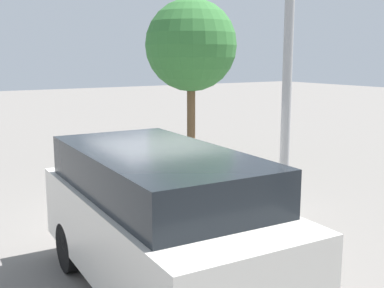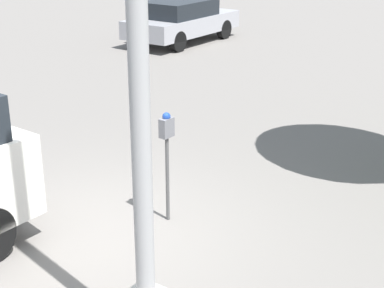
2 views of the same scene
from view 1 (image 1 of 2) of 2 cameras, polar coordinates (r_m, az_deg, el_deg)
ground_plane at (r=9.73m, az=-3.37°, el=-8.90°), size 80.00×80.00×0.00m
parking_meter_near at (r=10.32m, az=-3.03°, el=-1.18°), size 0.21×0.12×1.56m
lamp_post at (r=9.25m, az=11.07°, el=3.59°), size 0.44×0.44×6.03m
parked_van at (r=6.46m, az=-3.87°, el=-8.65°), size 4.53×2.12×2.00m
street_tree at (r=14.47m, az=-0.11°, el=11.55°), size 2.71×2.71×4.89m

